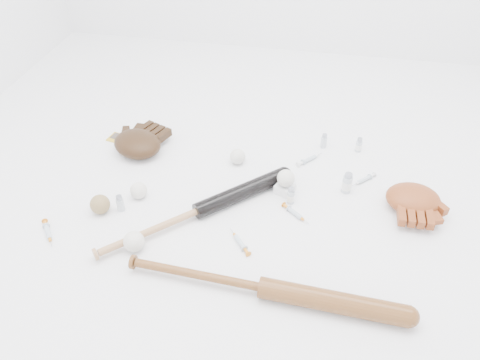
% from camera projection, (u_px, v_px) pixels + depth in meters
% --- Properties ---
extents(bat_dark, '(0.70, 0.67, 0.07)m').
position_uv_depth(bat_dark, '(198.00, 211.00, 1.87)').
color(bat_dark, black).
rests_on(bat_dark, ground).
extents(bat_wood, '(1.01, 0.12, 0.07)m').
position_uv_depth(bat_wood, '(262.00, 288.00, 1.58)').
color(bat_wood, brown).
rests_on(bat_wood, ground).
extents(glove_dark, '(0.37, 0.37, 0.10)m').
position_uv_depth(glove_dark, '(137.00, 143.00, 2.19)').
color(glove_dark, black).
rests_on(glove_dark, ground).
extents(glove_tan, '(0.26, 0.26, 0.09)m').
position_uv_depth(glove_tan, '(413.00, 199.00, 1.90)').
color(glove_tan, brown).
rests_on(glove_tan, ground).
extents(trading_card, '(0.07, 0.09, 0.00)m').
position_uv_depth(trading_card, '(115.00, 137.00, 2.31)').
color(trading_card, gold).
rests_on(trading_card, ground).
extents(pedestal, '(0.10, 0.10, 0.04)m').
position_uv_depth(pedestal, '(285.00, 188.00, 1.99)').
color(pedestal, white).
rests_on(pedestal, ground).
extents(baseball_on_pedestal, '(0.07, 0.07, 0.07)m').
position_uv_depth(baseball_on_pedestal, '(286.00, 178.00, 1.96)').
color(baseball_on_pedestal, silver).
rests_on(baseball_on_pedestal, pedestal).
extents(baseball_left, '(0.07, 0.07, 0.07)m').
position_uv_depth(baseball_left, '(139.00, 190.00, 1.96)').
color(baseball_left, silver).
rests_on(baseball_left, ground).
extents(baseball_upper, '(0.07, 0.07, 0.07)m').
position_uv_depth(baseball_upper, '(238.00, 157.00, 2.14)').
color(baseball_upper, silver).
rests_on(baseball_upper, ground).
extents(baseball_mid, '(0.08, 0.08, 0.08)m').
position_uv_depth(baseball_mid, '(134.00, 242.00, 1.74)').
color(baseball_mid, silver).
rests_on(baseball_mid, ground).
extents(baseball_aged, '(0.08, 0.08, 0.08)m').
position_uv_depth(baseball_aged, '(100.00, 204.00, 1.89)').
color(baseball_aged, olive).
rests_on(baseball_aged, ground).
extents(syringe_0, '(0.13, 0.15, 0.02)m').
position_uv_depth(syringe_0, '(48.00, 232.00, 1.81)').
color(syringe_0, '#ADBCC6').
rests_on(syringe_0, ground).
extents(syringe_1, '(0.12, 0.14, 0.02)m').
position_uv_depth(syringe_1, '(240.00, 242.00, 1.77)').
color(syringe_1, '#ADBCC6').
rests_on(syringe_1, ground).
extents(syringe_2, '(0.14, 0.14, 0.02)m').
position_uv_depth(syringe_2, '(309.00, 159.00, 2.17)').
color(syringe_2, '#ADBCC6').
rests_on(syringe_2, ground).
extents(syringe_3, '(0.14, 0.12, 0.02)m').
position_uv_depth(syringe_3, '(295.00, 213.00, 1.89)').
color(syringe_3, '#ADBCC6').
rests_on(syringe_3, ground).
extents(syringe_4, '(0.13, 0.13, 0.02)m').
position_uv_depth(syringe_4, '(364.00, 180.00, 2.06)').
color(syringe_4, '#ADBCC6').
rests_on(syringe_4, ground).
extents(vial_0, '(0.03, 0.03, 0.07)m').
position_uv_depth(vial_0, '(324.00, 141.00, 2.23)').
color(vial_0, silver).
rests_on(vial_0, ground).
extents(vial_1, '(0.03, 0.03, 0.07)m').
position_uv_depth(vial_1, '(359.00, 145.00, 2.21)').
color(vial_1, silver).
rests_on(vial_1, ground).
extents(vial_2, '(0.03, 0.03, 0.08)m').
position_uv_depth(vial_2, '(291.00, 195.00, 1.93)').
color(vial_2, silver).
rests_on(vial_2, ground).
extents(vial_3, '(0.04, 0.04, 0.10)m').
position_uv_depth(vial_3, '(347.00, 183.00, 1.98)').
color(vial_3, silver).
rests_on(vial_3, ground).
extents(vial_4, '(0.03, 0.03, 0.08)m').
position_uv_depth(vial_4, '(120.00, 203.00, 1.90)').
color(vial_4, silver).
rests_on(vial_4, ground).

